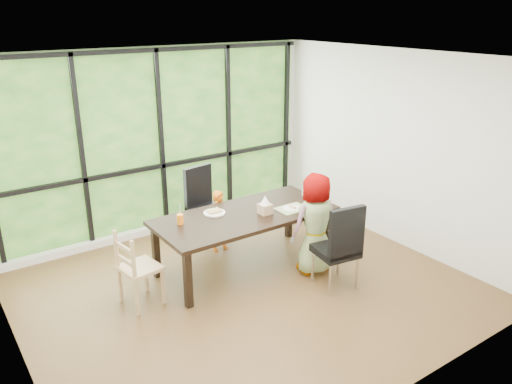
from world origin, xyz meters
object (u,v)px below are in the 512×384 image
child_toddler (220,221)px  orange_cup (180,219)px  child_older (316,224)px  white_mug (305,193)px  chair_end_beech (140,268)px  green_cup (319,201)px  dining_table (245,241)px  tissue_box (265,209)px  chair_interior_leather (336,245)px  chair_window_leather (207,205)px  plate_far (214,213)px  plate_near (292,208)px

child_toddler → orange_cup: size_ratio=6.97×
child_older → white_mug: bearing=-111.1°
chair_end_beech → child_older: size_ratio=0.69×
child_toddler → green_cup: size_ratio=7.45×
dining_table → tissue_box: (0.21, -0.14, 0.44)m
chair_interior_leather → chair_end_beech: bearing=-16.0°
child_toddler → child_older: 1.40m
chair_interior_leather → chair_window_leather: bearing=-64.0°
plate_far → plate_near: plate_far is taller
dining_table → chair_window_leather: 1.01m
orange_cup → white_mug: 1.86m
dining_table → chair_interior_leather: size_ratio=2.13×
dining_table → child_toddler: (0.00, 0.63, 0.06)m
child_older → tissue_box: (-0.47, 0.44, 0.16)m
dining_table → plate_far: plate_far is taller
chair_end_beech → green_cup: size_ratio=7.74×
chair_interior_leather → orange_cup: chair_interior_leather is taller
chair_end_beech → plate_near: (2.04, -0.17, 0.31)m
plate_near → child_older: bearing=-76.8°
plate_near → orange_cup: orange_cup is taller
plate_near → green_cup: size_ratio=2.10×
chair_window_leather → plate_far: size_ratio=3.92×
chair_end_beech → plate_far: bearing=-85.2°
dining_table → chair_end_beech: (-1.45, -0.04, 0.08)m
chair_end_beech → white_mug: 2.52m
chair_end_beech → white_mug: chair_end_beech is taller
white_mug → tissue_box: bearing=-165.3°
chair_interior_leather → green_cup: chair_interior_leather is taller
chair_window_leather → child_toddler: (-0.01, -0.37, -0.11)m
plate_near → orange_cup: bearing=164.7°
child_older → orange_cup: 1.68m
chair_interior_leather → green_cup: (0.34, 0.69, 0.27)m
child_toddler → child_older: (0.68, -1.21, 0.22)m
tissue_box → white_mug: bearing=14.7°
dining_table → child_toddler: bearing=90.0°
chair_interior_leather → plate_near: (-0.04, 0.79, 0.22)m
chair_interior_leather → child_older: (0.05, 0.42, 0.11)m
dining_table → child_older: (0.68, -0.58, 0.28)m
chair_end_beech → orange_cup: bearing=-79.6°
orange_cup → white_mug: orange_cup is taller
chair_interior_leather → tissue_box: chair_interior_leather is taller
child_toddler → chair_window_leather: bearing=87.1°
dining_table → white_mug: white_mug is taller
plate_far → orange_cup: bearing=-174.1°
child_older → plate_near: size_ratio=5.35×
chair_interior_leather → chair_end_beech: 2.29m
plate_far → plate_near: 1.00m
child_toddler → white_mug: (1.04, -0.55, 0.36)m
green_cup → tissue_box: (-0.76, 0.17, 0.01)m
chair_end_beech → plate_near: size_ratio=3.69×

